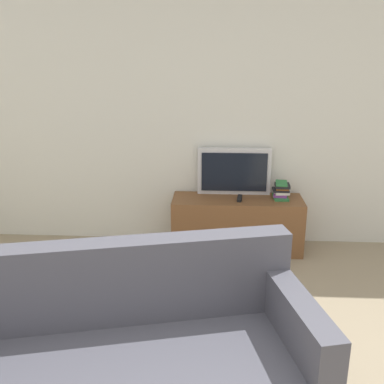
% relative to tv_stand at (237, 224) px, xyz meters
% --- Properties ---
extents(wall_back, '(9.00, 0.06, 2.60)m').
position_rel_tv_stand_xyz_m(wall_back, '(-0.19, 0.27, 1.03)').
color(wall_back, silver).
rests_on(wall_back, ground_plane).
extents(tv_stand, '(1.27, 0.43, 0.53)m').
position_rel_tv_stand_xyz_m(tv_stand, '(0.00, 0.00, 0.00)').
color(tv_stand, brown).
rests_on(tv_stand, ground_plane).
extents(television, '(0.73, 0.09, 0.47)m').
position_rel_tv_stand_xyz_m(television, '(-0.04, 0.17, 0.50)').
color(television, silver).
rests_on(television, tv_stand).
extents(couch, '(2.30, 1.33, 0.93)m').
position_rel_tv_stand_xyz_m(couch, '(-0.78, -2.28, 0.04)').
color(couch, '#474751').
rests_on(couch, ground_plane).
extents(book_stack, '(0.16, 0.22, 0.17)m').
position_rel_tv_stand_xyz_m(book_stack, '(0.42, 0.04, 0.35)').
color(book_stack, '#2D753D').
rests_on(book_stack, tv_stand).
extents(remote_on_stand, '(0.06, 0.18, 0.02)m').
position_rel_tv_stand_xyz_m(remote_on_stand, '(0.02, -0.02, 0.28)').
color(remote_on_stand, black).
rests_on(remote_on_stand, tv_stand).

